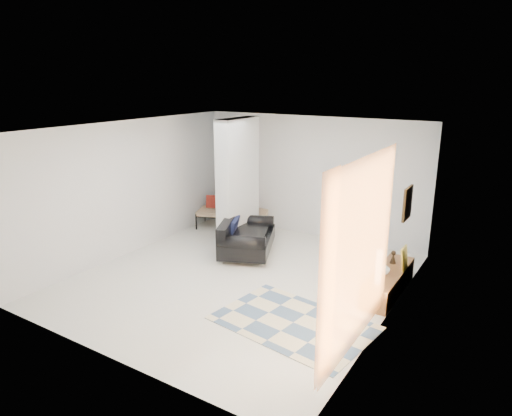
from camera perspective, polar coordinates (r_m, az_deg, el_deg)
The scene contains 17 objects.
floor at distance 8.64m, azimuth -2.08°, elevation -8.81°, with size 6.00×6.00×0.00m, color silver.
ceiling at distance 7.89m, azimuth -2.28°, elevation 9.98°, with size 6.00×6.00×0.00m, color white.
wall_back at distance 10.70m, azimuth 6.87°, elevation 3.88°, with size 6.00×6.00×0.00m, color silver.
wall_front at distance 6.05m, azimuth -18.39°, elevation -6.45°, with size 6.00×6.00×0.00m, color silver.
wall_left at distance 9.92m, azimuth -15.48°, elevation 2.44°, with size 6.00×6.00×0.00m, color silver.
wall_right at distance 7.06m, azimuth 16.69°, elevation -3.07°, with size 6.00×6.00×0.00m, color silver.
partition_column at distance 10.04m, azimuth -2.27°, elevation 3.18°, with size 0.35×1.20×2.80m, color silver.
hallway_door at distance 11.77m, azimuth -2.57°, elevation 3.19°, with size 0.85×0.06×2.04m, color silver.
curtain at distance 6.02m, azimuth 13.00°, elevation -5.60°, with size 2.55×2.55×0.00m, color #FF9443.
wall_art at distance 7.84m, azimuth 18.41°, elevation 0.56°, with size 0.04×0.45×0.55m, color #3A250F.
media_console at distance 8.36m, azimuth 16.21°, elevation -8.82°, with size 0.45×1.74×0.80m.
loveseat at distance 9.75m, azimuth -1.44°, elevation -3.63°, with size 1.57×1.94×0.76m.
daybed at distance 11.41m, azimuth -3.03°, elevation -0.36°, with size 1.86×1.29×0.77m.
area_rug at distance 7.23m, azimuth 4.68°, elevation -14.10°, with size 2.32×1.55×0.01m, color beige.
cylinder_lamp at distance 7.65m, azimuth 15.09°, elevation -7.14°, with size 0.11×0.11×0.58m, color silver.
bronze_figurine at distance 8.60m, azimuth 16.78°, elevation -5.89°, with size 0.12×0.12×0.24m, color black, non-canonical shape.
vase at distance 8.12m, azimuth 15.73°, elevation -7.24°, with size 0.20×0.20×0.21m, color white.
Camera 1 is at (4.41, -6.49, 3.62)m, focal length 32.00 mm.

